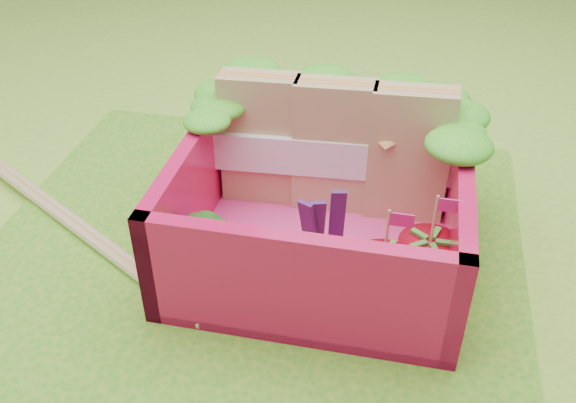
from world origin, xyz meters
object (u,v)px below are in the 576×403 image
at_px(broccoli, 201,237).
at_px(strawberry_left, 382,277).
at_px(bento_box, 322,201).
at_px(sandwich_stack, 334,148).
at_px(chopsticks, 66,217).
at_px(strawberry_right, 427,266).

bearing_deg(broccoli, strawberry_left, -2.23).
distance_m(bento_box, sandwich_stack, 0.33).
relative_size(broccoli, chopsticks, 0.17).
bearing_deg(bento_box, chopsticks, -177.06).
relative_size(bento_box, broccoli, 3.86).
xyz_separation_m(strawberry_right, chopsticks, (-1.82, 0.19, -0.17)).
bearing_deg(strawberry_right, strawberry_left, -151.61).
bearing_deg(strawberry_left, broccoli, 177.77).
distance_m(strawberry_left, strawberry_right, 0.21).
bearing_deg(sandwich_stack, broccoli, -127.89).
height_order(bento_box, strawberry_left, bento_box).
bearing_deg(bento_box, strawberry_right, -27.51).
height_order(broccoli, strawberry_right, strawberry_right).
height_order(sandwich_stack, strawberry_left, sandwich_stack).
bearing_deg(strawberry_left, bento_box, 131.68).
distance_m(sandwich_stack, strawberry_right, 0.78).
relative_size(strawberry_left, strawberry_right, 0.95).
bearing_deg(chopsticks, bento_box, 2.94).
height_order(bento_box, chopsticks, bento_box).
xyz_separation_m(broccoli, strawberry_left, (0.81, -0.03, -0.06)).
bearing_deg(chopsticks, strawberry_left, -10.02).
distance_m(bento_box, strawberry_right, 0.57).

